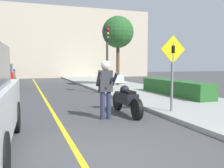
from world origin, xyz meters
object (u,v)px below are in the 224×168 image
street_tree (118,33)px  parked_car_red (1,76)px  motorcycle (126,99)px  parked_car_blue (7,71)px  crossing_sign (172,66)px  person_biker (106,83)px  traffic_light (107,47)px

street_tree → parked_car_red: 8.83m
motorcycle → parked_car_blue: size_ratio=0.55×
crossing_sign → parked_car_red: size_ratio=0.59×
crossing_sign → parked_car_red: 13.60m
parked_car_blue → motorcycle: bearing=-78.1°
crossing_sign → motorcycle: bearing=156.1°
crossing_sign → street_tree: size_ratio=0.50×
crossing_sign → parked_car_red: bearing=116.9°
person_biker → motorcycle: bearing=28.1°
person_biker → parked_car_blue: person_biker is taller
motorcycle → traffic_light: 6.05m
crossing_sign → parked_car_blue: 25.25m
crossing_sign → parked_car_blue: size_ratio=0.59×
street_tree → parked_car_blue: size_ratio=1.17×
motorcycle → parked_car_blue: 24.33m
street_tree → parked_car_red: (-7.95, 2.32, -3.05)m
motorcycle → crossing_sign: size_ratio=0.93×
person_biker → parked_car_blue: bearing=99.7°
person_biker → parked_car_red: 12.58m
person_biker → street_tree: (4.06, 9.64, 2.79)m
motorcycle → person_biker: 1.16m
crossing_sign → traffic_light: 6.24m
traffic_light → parked_car_blue: traffic_light is taller
crossing_sign → parked_car_red: (-6.14, 12.11, -0.78)m
person_biker → crossing_sign: bearing=-3.7°
motorcycle → parked_car_red: parked_car_red is taller
motorcycle → parked_car_red: 12.45m
motorcycle → crossing_sign: 1.88m
street_tree → parked_car_red: street_tree is taller
crossing_sign → person_biker: bearing=176.3°
parked_car_red → parked_car_blue: (-0.26, 12.31, 0.00)m
street_tree → parked_car_blue: (-8.21, 14.63, -3.05)m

